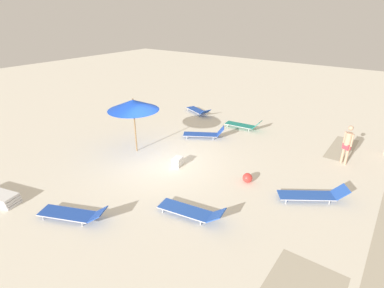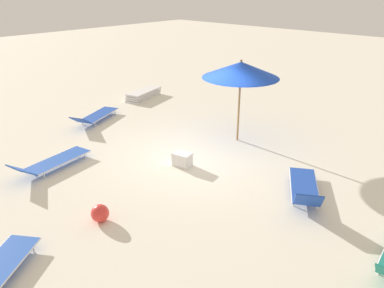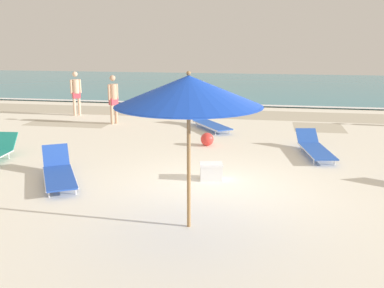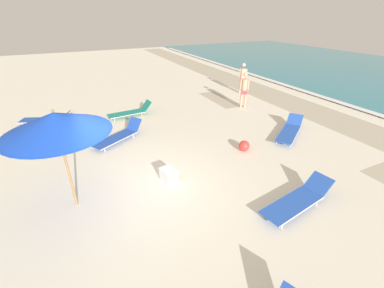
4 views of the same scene
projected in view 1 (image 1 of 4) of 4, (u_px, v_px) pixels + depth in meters
name	position (u px, v px, depth m)	size (l,w,h in m)	color
ground_plane	(161.00, 163.00, 13.17)	(60.00, 60.00, 0.16)	silver
beach_umbrella	(133.00, 105.00, 13.27)	(2.31, 2.31, 2.55)	#9E7547
sun_lounger_under_umbrella	(205.00, 134.00, 15.52)	(1.59, 2.11, 0.62)	blue
sun_lounger_beside_umbrella	(244.00, 125.00, 16.72)	(0.78, 2.06, 0.60)	#1E8475
sun_lounger_near_water_left	(191.00, 211.00, 9.60)	(0.96, 2.28, 0.51)	blue
sun_lounger_near_water_right	(198.00, 110.00, 19.15)	(1.36, 2.17, 0.51)	blue
sun_lounger_mid_beach_solo	(313.00, 195.00, 10.44)	(1.81, 2.27, 0.53)	blue
sun_lounger_mid_beach_pair_a	(73.00, 214.00, 9.47)	(1.44, 2.29, 0.49)	blue
beachgoer_shoreline_child	(348.00, 143.00, 12.57)	(0.31, 0.40, 1.76)	tan
beach_ball	(247.00, 178.00, 11.52)	(0.38, 0.38, 0.38)	red
cooler_box	(177.00, 162.00, 12.75)	(0.56, 0.44, 0.37)	white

